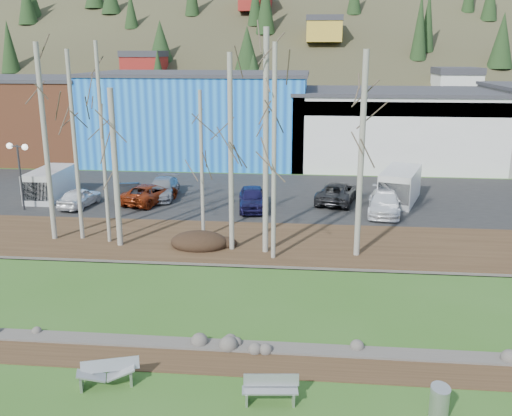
# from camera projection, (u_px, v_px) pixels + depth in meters

# --- Properties ---
(ground) EXTENTS (200.00, 200.00, 0.00)m
(ground) POSITION_uv_depth(u_px,v_px,m) (153.00, 394.00, 17.62)
(ground) COLOR #2E581B
(ground) RESTS_ON ground
(dirt_strip) EXTENTS (80.00, 1.80, 0.03)m
(dirt_strip) POSITION_uv_depth(u_px,v_px,m) (170.00, 358.00, 19.63)
(dirt_strip) COLOR #382616
(dirt_strip) RESTS_ON ground
(near_bank_rocks) EXTENTS (80.00, 0.80, 0.50)m
(near_bank_rocks) POSITION_uv_depth(u_px,v_px,m) (176.00, 345.00, 20.59)
(near_bank_rocks) COLOR #47423D
(near_bank_rocks) RESTS_ON ground
(river) EXTENTS (80.00, 8.00, 0.90)m
(river) POSITION_uv_depth(u_px,v_px,m) (199.00, 297.00, 24.53)
(river) COLOR black
(river) RESTS_ON ground
(far_bank_rocks) EXTENTS (80.00, 0.80, 0.46)m
(far_bank_rocks) POSITION_uv_depth(u_px,v_px,m) (215.00, 263.00, 28.46)
(far_bank_rocks) COLOR #47423D
(far_bank_rocks) RESTS_ON ground
(far_bank) EXTENTS (80.00, 7.00, 0.15)m
(far_bank) POSITION_uv_depth(u_px,v_px,m) (224.00, 241.00, 31.51)
(far_bank) COLOR #382616
(far_bank) RESTS_ON ground
(parking_lot) EXTENTS (80.00, 14.00, 0.14)m
(parking_lot) POSITION_uv_depth(u_px,v_px,m) (246.00, 195.00, 41.58)
(parking_lot) COLOR black
(parking_lot) RESTS_ON ground
(building_brick) EXTENTS (16.32, 12.24, 7.80)m
(building_brick) POSITION_uv_depth(u_px,v_px,m) (21.00, 117.00, 56.26)
(building_brick) COLOR brown
(building_brick) RESTS_ON ground
(building_blue) EXTENTS (20.40, 12.24, 8.30)m
(building_blue) POSITION_uv_depth(u_px,v_px,m) (201.00, 117.00, 54.48)
(building_blue) COLOR blue
(building_blue) RESTS_ON ground
(building_white) EXTENTS (18.36, 12.24, 6.80)m
(building_white) POSITION_uv_depth(u_px,v_px,m) (391.00, 127.00, 52.95)
(building_white) COLOR silver
(building_white) RESTS_ON ground
(hillside) EXTENTS (160.00, 72.00, 35.00)m
(hillside) POSITION_uv_depth(u_px,v_px,m) (287.00, 5.00, 93.51)
(hillside) COLOR #312C1D
(hillside) RESTS_ON ground
(bench_intact) EXTENTS (1.72, 0.67, 0.84)m
(bench_intact) POSITION_uv_depth(u_px,v_px,m) (270.00, 389.00, 17.14)
(bench_intact) COLOR #ACAEB0
(bench_intact) RESTS_ON ground
(bench_damaged) EXTENTS (1.90, 1.11, 0.81)m
(bench_damaged) POSITION_uv_depth(u_px,v_px,m) (107.00, 373.00, 18.03)
(bench_damaged) COLOR #ACAEB0
(bench_damaged) RESTS_ON ground
(litter_bin) EXTENTS (0.73, 0.73, 0.95)m
(litter_bin) POSITION_uv_depth(u_px,v_px,m) (439.00, 404.00, 16.35)
(litter_bin) COLOR #ACAEB0
(litter_bin) RESTS_ON ground
(seagull) EXTENTS (0.41, 0.19, 0.30)m
(seagull) POSITION_uv_depth(u_px,v_px,m) (119.00, 366.00, 18.90)
(seagull) COLOR gold
(seagull) RESTS_ON ground
(dirt_mound) EXTENTS (3.07, 2.17, 0.60)m
(dirt_mound) POSITION_uv_depth(u_px,v_px,m) (199.00, 241.00, 30.38)
(dirt_mound) COLOR black
(dirt_mound) RESTS_ON far_bank
(birch_0) EXTENTS (0.27, 0.27, 10.55)m
(birch_0) POSITION_uv_depth(u_px,v_px,m) (46.00, 144.00, 30.36)
(birch_0) COLOR #A19F90
(birch_0) RESTS_ON far_bank
(birch_1) EXTENTS (0.19, 0.19, 10.60)m
(birch_1) POSITION_uv_depth(u_px,v_px,m) (103.00, 145.00, 29.87)
(birch_1) COLOR #A19F90
(birch_1) RESTS_ON far_bank
(birch_2) EXTENTS (0.30, 0.30, 8.31)m
(birch_2) POSITION_uv_depth(u_px,v_px,m) (115.00, 169.00, 29.61)
(birch_2) COLOR #A19F90
(birch_2) RESTS_ON far_bank
(birch_3) EXTENTS (0.22, 0.22, 10.19)m
(birch_3) POSITION_uv_depth(u_px,v_px,m) (75.00, 148.00, 30.48)
(birch_3) COLOR #A19F90
(birch_3) RESTS_ON far_bank
(birch_4) EXTENTS (0.26, 0.26, 10.04)m
(birch_4) POSITION_uv_depth(u_px,v_px,m) (231.00, 155.00, 28.77)
(birch_4) COLOR #A19F90
(birch_4) RESTS_ON far_bank
(birch_5) EXTENTS (0.20, 0.20, 8.11)m
(birch_5) POSITION_uv_depth(u_px,v_px,m) (202.00, 166.00, 30.97)
(birch_5) COLOR #A19F90
(birch_5) RESTS_ON far_bank
(birch_6) EXTENTS (0.22, 0.22, 10.50)m
(birch_6) POSITION_uv_depth(u_px,v_px,m) (274.00, 155.00, 27.44)
(birch_6) COLOR #A19F90
(birch_6) RESTS_ON far_bank
(birch_7) EXTENTS (0.29, 0.29, 11.19)m
(birch_7) POSITION_uv_depth(u_px,v_px,m) (266.00, 145.00, 28.21)
(birch_7) COLOR #A19F90
(birch_7) RESTS_ON far_bank
(birch_8) EXTENTS (0.29, 0.29, 10.18)m
(birch_8) POSITION_uv_depth(u_px,v_px,m) (361.00, 157.00, 27.87)
(birch_8) COLOR #A19F90
(birch_8) RESTS_ON far_bank
(street_lamp) EXTENTS (1.62, 0.78, 4.39)m
(street_lamp) POSITION_uv_depth(u_px,v_px,m) (18.00, 158.00, 36.59)
(street_lamp) COLOR #262628
(street_lamp) RESTS_ON parking_lot
(car_0) EXTENTS (2.03, 3.97, 1.29)m
(car_0) POSITION_uv_depth(u_px,v_px,m) (80.00, 197.00, 38.09)
(car_0) COLOR white
(car_0) RESTS_ON parking_lot
(car_1) EXTENTS (2.28, 4.23, 1.32)m
(car_1) POSITION_uv_depth(u_px,v_px,m) (130.00, 192.00, 39.57)
(car_1) COLOR black
(car_1) RESTS_ON parking_lot
(car_2) EXTENTS (3.60, 5.22, 1.32)m
(car_2) POSITION_uv_depth(u_px,v_px,m) (150.00, 193.00, 39.08)
(car_2) COLOR #963213
(car_2) RESTS_ON parking_lot
(car_3) EXTENTS (2.20, 4.81, 1.36)m
(car_3) POSITION_uv_depth(u_px,v_px,m) (163.00, 188.00, 40.40)
(car_3) COLOR #919399
(car_3) RESTS_ON parking_lot
(car_4) EXTENTS (2.31, 4.58, 1.49)m
(car_4) POSITION_uv_depth(u_px,v_px,m) (252.00, 198.00, 37.46)
(car_4) COLOR #1B1848
(car_4) RESTS_ON parking_lot
(car_5) EXTENTS (3.46, 5.52, 1.42)m
(car_5) POSITION_uv_depth(u_px,v_px,m) (338.00, 192.00, 39.22)
(car_5) COLOR #2B2C2E
(car_5) RESTS_ON parking_lot
(car_6) EXTENTS (2.58, 5.09, 1.42)m
(car_6) POSITION_uv_depth(u_px,v_px,m) (384.00, 203.00, 36.50)
(car_6) COLOR white
(car_6) RESTS_ON parking_lot
(van_white) EXTENTS (3.59, 5.56, 2.25)m
(van_white) POSITION_uv_depth(u_px,v_px,m) (399.00, 186.00, 39.10)
(van_white) COLOR white
(van_white) RESTS_ON parking_lot
(van_grey) EXTENTS (1.99, 4.73, 2.07)m
(van_grey) POSITION_uv_depth(u_px,v_px,m) (49.00, 184.00, 40.04)
(van_grey) COLOR silver
(van_grey) RESTS_ON parking_lot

